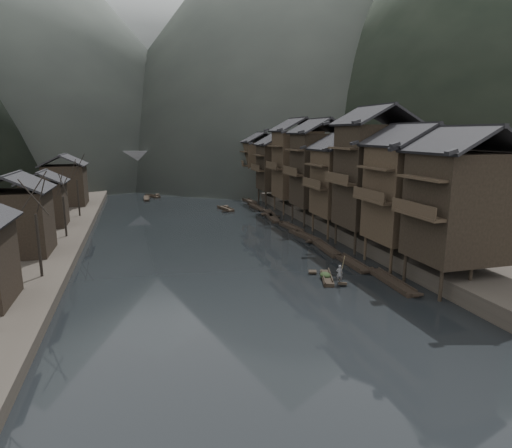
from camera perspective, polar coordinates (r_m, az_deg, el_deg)
name	(u,v)px	position (r m, az deg, el deg)	size (l,w,h in m)	color
water	(237,276)	(40.49, -2.59, -6.88)	(300.00, 300.00, 0.00)	black
right_bank	(360,195)	(89.58, 13.74, 3.83)	(40.00, 200.00, 1.80)	#2D2823
stilt_houses	(325,162)	(61.91, 9.22, 8.13)	(9.00, 67.60, 16.40)	black
left_houses	(37,195)	(59.19, -27.13, 3.46)	(8.10, 53.20, 8.73)	black
bare_trees	(53,196)	(48.62, -25.50, 3.43)	(3.91, 43.69, 7.82)	black
moored_sampans	(278,219)	(65.52, 3.02, 0.64)	(3.01, 65.78, 0.47)	black
midriver_boats	(172,201)	(85.35, -11.15, 3.09)	(14.69, 24.38, 0.45)	black
stone_bridge	(172,166)	(109.98, -11.13, 7.61)	(40.00, 6.00, 9.00)	#4C4C4F
hills	(165,32)	(209.21, -11.99, 23.78)	(320.00, 380.00, 122.55)	black
hero_sampan	(327,278)	(39.83, 9.44, -7.06)	(2.17, 4.41, 0.43)	black
cargo_heap	(326,272)	(39.80, 9.26, -6.28)	(0.97, 1.27, 0.58)	black
boatman	(340,271)	(38.47, 11.09, -6.19)	(0.59, 0.38, 1.61)	#565759
bamboo_pole	(343,244)	(37.88, 11.51, -2.62)	(0.06, 0.06, 4.01)	#8C7A51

